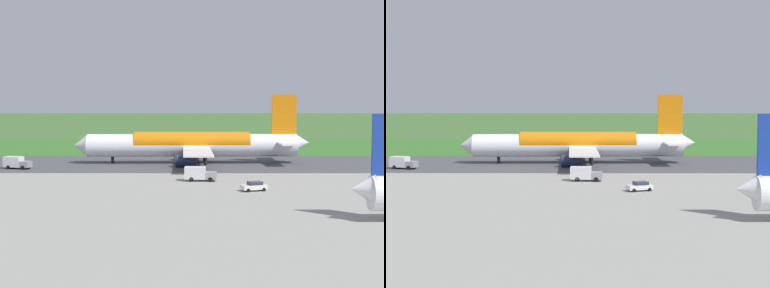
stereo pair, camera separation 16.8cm
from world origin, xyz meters
TOP-DOWN VIEW (x-y plane):
  - ground_plane at (0.00, 0.00)m, footprint 800.00×800.00m
  - runway_asphalt at (0.00, 0.00)m, footprint 600.00×35.73m
  - apron_concrete at (0.00, 67.74)m, footprint 440.00×110.00m
  - grass_verge_foreground at (0.00, -37.19)m, footprint 600.00×80.00m
  - airliner_main at (-12.95, -0.01)m, footprint 54.03×44.10m
  - service_truck_baggage at (24.70, 10.73)m, footprint 6.19×3.72m
  - service_truck_fuel at (-13.96, 28.93)m, footprint 5.92×2.60m
  - service_car_ops at (-22.88, 40.39)m, footprint 4.56×3.13m
  - no_stopping_sign at (3.13, -37.39)m, footprint 0.60×0.10m
  - traffic_cone_orange at (8.66, -36.87)m, footprint 0.40×0.40m

SIDE VIEW (x-z plane):
  - ground_plane at x=0.00m, z-range 0.00..0.00m
  - grass_verge_foreground at x=0.00m, z-range 0.00..0.04m
  - apron_concrete at x=0.00m, z-range 0.00..0.05m
  - runway_asphalt at x=0.00m, z-range 0.00..0.06m
  - traffic_cone_orange at x=8.66m, z-range 0.00..0.55m
  - service_car_ops at x=-22.88m, z-range 0.03..1.65m
  - service_truck_baggage at x=24.70m, z-range 0.08..2.73m
  - service_truck_fuel at x=-13.96m, z-range 0.08..2.73m
  - no_stopping_sign at x=3.13m, z-range 0.26..3.23m
  - airliner_main at x=-12.95m, z-range -3.59..12.29m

